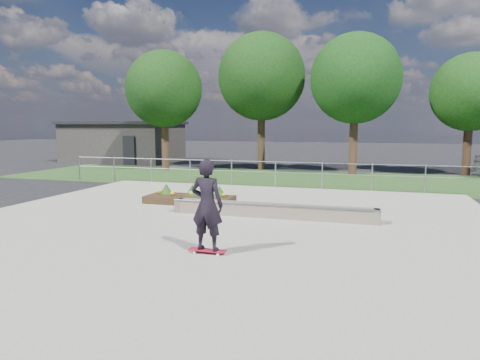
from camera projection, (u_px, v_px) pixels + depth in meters
name	position (u px, v px, depth m)	size (l,w,h in m)	color
ground	(217.00, 227.00, 11.45)	(120.00, 120.00, 0.00)	black
grass_verge	(290.00, 179.00, 21.90)	(30.00, 8.00, 0.02)	#25451B
concrete_slab	(217.00, 226.00, 11.45)	(15.00, 15.00, 0.06)	gray
fence	(275.00, 171.00, 18.48)	(20.06, 0.06, 1.20)	gray
building	(123.00, 141.00, 32.35)	(8.40, 5.40, 3.00)	#2D2A28
tree_far_left	(164.00, 89.00, 25.47)	(4.55, 4.55, 7.15)	#382016
tree_mid_left	(262.00, 77.00, 25.70)	(5.25, 5.25, 8.25)	black
tree_mid_right	(355.00, 79.00, 23.23)	(4.90, 4.90, 7.70)	#372016
tree_far_right	(471.00, 92.00, 23.04)	(4.20, 4.20, 6.60)	black
grind_ledge	(272.00, 210.00, 12.36)	(6.00, 0.44, 0.43)	#6B5C4F
planter_bed	(190.00, 198.00, 14.70)	(3.00, 1.20, 0.61)	black
skateboarder	(207.00, 205.00, 8.76)	(0.80, 0.50, 1.98)	white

